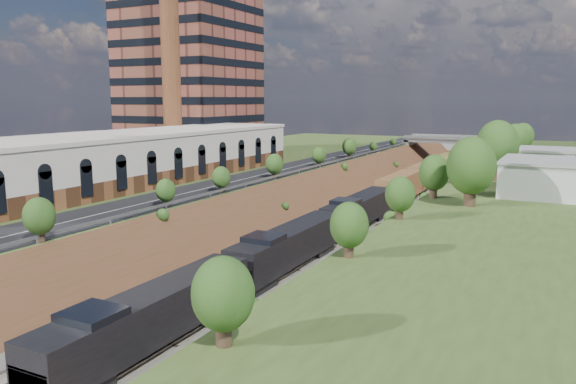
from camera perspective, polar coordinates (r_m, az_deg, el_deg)
name	(u,v)px	position (r m, az deg, el deg)	size (l,w,h in m)	color
ground	(69,371)	(38.72, -21.33, -16.61)	(400.00, 400.00, 0.00)	#6B665B
platform_left	(202,177)	(102.89, -8.74, 1.48)	(44.00, 180.00, 5.00)	#3B5021
embankment_left	(312,201)	(92.31, 2.46, -0.90)	(7.07, 180.00, 7.07)	brown
embankment_right	(448,213)	(85.72, 15.97, -2.07)	(7.07, 180.00, 7.07)	brown
rail_left_track	(360,205)	(89.19, 7.37, -1.28)	(1.58, 180.00, 0.18)	gray
rail_right_track	(393,207)	(87.62, 10.58, -1.56)	(1.58, 180.00, 0.18)	gray
road	(288,169)	(93.48, -0.03, 2.37)	(8.00, 180.00, 0.10)	black
guardrail	(310,167)	(91.46, 2.21, 2.52)	(0.10, 171.00, 0.70)	#99999E
commercial_building	(138,157)	(82.04, -14.99, 3.48)	(14.30, 62.30, 7.00)	brown
highrise_tower	(188,16)	(119.22, -10.11, 17.17)	(22.00, 22.00, 53.90)	brown
smokestack	(170,49)	(100.90, -11.87, 14.05)	(3.20, 3.20, 40.00)	brown
overpass	(455,146)	(147.52, 16.56, 4.53)	(24.50, 8.30, 7.40)	gray
white_building_near	(542,178)	(75.30, 24.37, 1.30)	(9.00, 12.00, 4.00)	silver
white_building_far	(546,162)	(97.18, 24.73, 2.81)	(8.00, 10.00, 3.60)	silver
tree_right_large	(471,166)	(63.77, 18.13, 2.50)	(5.25, 5.25, 7.61)	#473323
tree_left_crest	(139,195)	(58.21, -14.85, -0.30)	(2.45, 2.45, 3.55)	#473323
freight_train	(434,170)	(113.91, 14.62, 2.16)	(3.20, 179.53, 4.74)	black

